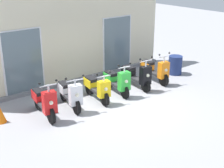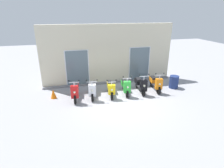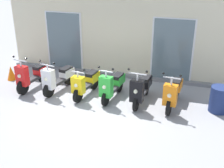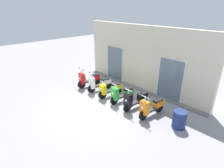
% 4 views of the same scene
% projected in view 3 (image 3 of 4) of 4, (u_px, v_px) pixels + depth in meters
% --- Properties ---
extents(ground_plane, '(40.00, 40.00, 0.00)m').
position_uv_depth(ground_plane, '(88.00, 110.00, 8.45)').
color(ground_plane, '#939399').
extents(storefront_facade, '(8.50, 0.50, 3.77)m').
position_uv_depth(storefront_facade, '(117.00, 27.00, 10.37)').
color(storefront_facade, beige).
rests_on(storefront_facade, ground_plane).
extents(scooter_red, '(0.58, 1.61, 1.29)m').
position_uv_depth(scooter_red, '(32.00, 75.00, 9.67)').
color(scooter_red, black).
rests_on(scooter_red, ground_plane).
extents(scooter_white, '(0.67, 1.59, 1.21)m').
position_uv_depth(scooter_white, '(58.00, 78.00, 9.49)').
color(scooter_white, black).
rests_on(scooter_white, ground_plane).
extents(scooter_yellow, '(0.57, 1.55, 1.12)m').
position_uv_depth(scooter_yellow, '(86.00, 83.00, 9.19)').
color(scooter_yellow, black).
rests_on(scooter_yellow, ground_plane).
extents(scooter_green, '(0.55, 1.52, 1.23)m').
position_uv_depth(scooter_green, '(112.00, 85.00, 8.95)').
color(scooter_green, black).
rests_on(scooter_green, ground_plane).
extents(scooter_black, '(0.59, 1.58, 1.28)m').
position_uv_depth(scooter_black, '(141.00, 89.00, 8.69)').
color(scooter_black, black).
rests_on(scooter_black, ground_plane).
extents(scooter_orange, '(0.54, 1.57, 1.26)m').
position_uv_depth(scooter_orange, '(173.00, 92.00, 8.45)').
color(scooter_orange, black).
rests_on(scooter_orange, ground_plane).
extents(trash_bin, '(0.55, 0.55, 0.77)m').
position_uv_depth(trash_bin, '(219.00, 99.00, 8.25)').
color(trash_bin, navy).
rests_on(trash_bin, ground_plane).
extents(traffic_cone, '(0.32, 0.32, 0.52)m').
position_uv_depth(traffic_cone, '(11.00, 73.00, 10.47)').
color(traffic_cone, orange).
rests_on(traffic_cone, ground_plane).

